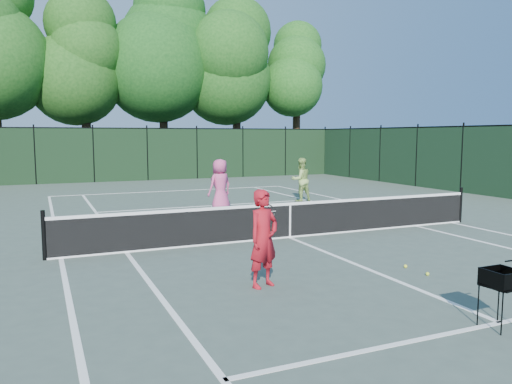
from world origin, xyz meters
name	(u,v)px	position (x,y,z in m)	size (l,w,h in m)	color
ground	(290,238)	(0.00, 0.00, 0.00)	(90.00, 90.00, 0.00)	#425046
sideline_doubles_left	(61,258)	(-5.49, 0.00, 0.00)	(0.10, 23.77, 0.01)	white
sideline_doubles_right	(452,223)	(5.49, 0.00, 0.00)	(0.10, 23.77, 0.01)	white
sideline_singles_left	(126,252)	(-4.12, 0.00, 0.00)	(0.10, 23.77, 0.01)	white
sideline_singles_right	(416,226)	(4.12, 0.00, 0.00)	(0.10, 23.77, 0.01)	white
baseline_far	(174,191)	(0.00, 11.88, 0.00)	(10.97, 0.10, 0.01)	white
service_line_near	(500,323)	(0.00, -6.40, 0.00)	(8.23, 0.10, 0.01)	white
service_line_far	(211,206)	(0.00, 6.40, 0.00)	(8.23, 0.10, 0.01)	white
center_service_line	(290,238)	(0.00, 0.00, 0.00)	(0.10, 12.80, 0.01)	white
tennis_net	(290,219)	(0.00, 0.00, 0.48)	(11.69, 0.09, 1.06)	black
fence_far	(147,155)	(0.00, 18.00, 1.50)	(24.00, 0.05, 3.00)	black
tree_2	(84,52)	(-3.00, 21.80, 7.73)	(6.00, 6.00, 12.40)	black
tree_3	(162,38)	(2.00, 22.30, 9.01)	(7.00, 7.00, 14.45)	black
tree_4	(236,55)	(7.00, 21.60, 8.14)	(6.20, 6.20, 12.97)	black
tree_5	(297,66)	(12.00, 22.10, 7.71)	(5.80, 5.80, 12.23)	black
coach	(264,238)	(-2.34, -3.52, 0.85)	(0.81, 0.83, 1.70)	#A2121E
player_pink	(220,186)	(-0.20, 4.77, 0.91)	(1.03, 0.83, 1.82)	#CB4781
player_green	(301,180)	(3.70, 6.19, 0.86)	(0.85, 0.67, 1.73)	#9CC060
ball_hopper	(502,279)	(-0.17, -6.52, 0.68)	(0.48, 0.48, 0.82)	black
loose_ball_near_cart	(428,274)	(0.75, -4.14, 0.03)	(0.07, 0.07, 0.07)	#C8E02D
loose_ball_midcourt	(405,266)	(0.74, -3.54, 0.03)	(0.07, 0.07, 0.07)	yellow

